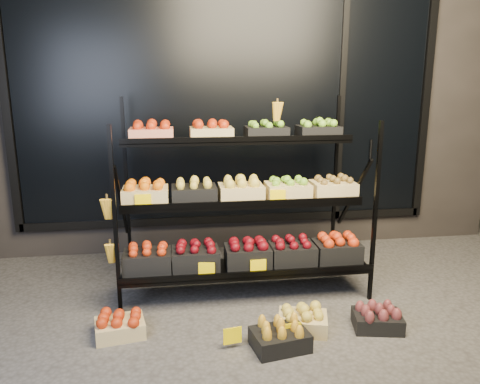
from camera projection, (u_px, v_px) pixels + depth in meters
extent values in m
plane|color=#514F4C|center=(253.00, 318.00, 3.64)|extent=(24.00, 24.00, 0.00)
cube|color=#2D2826|center=(219.00, 84.00, 5.73)|extent=(6.00, 2.00, 3.50)
cube|color=black|center=(228.00, 105.00, 4.80)|extent=(4.20, 0.04, 2.40)
cube|color=black|center=(229.00, 219.00, 5.06)|extent=(4.30, 0.06, 0.08)
cube|color=black|center=(6.00, 107.00, 4.48)|extent=(0.08, 0.06, 2.50)
cube|color=black|center=(425.00, 104.00, 5.07)|extent=(0.08, 0.06, 2.50)
cube|color=black|center=(341.00, 104.00, 4.94)|extent=(0.06, 0.06, 2.50)
cylinder|color=black|center=(371.00, 151.00, 5.08)|extent=(0.02, 0.02, 0.25)
cube|color=black|center=(115.00, 225.00, 3.50)|extent=(0.03, 0.03, 1.50)
cube|color=black|center=(375.00, 214.00, 3.78)|extent=(0.03, 0.03, 1.50)
cube|color=black|center=(127.00, 186.00, 4.41)|extent=(0.03, 0.03, 1.66)
cube|color=black|center=(335.00, 179.00, 4.69)|extent=(0.03, 0.03, 1.66)
cube|color=black|center=(247.00, 269.00, 3.91)|extent=(2.05, 0.42, 0.03)
cube|color=black|center=(251.00, 274.00, 3.71)|extent=(2.05, 0.02, 0.05)
cube|color=black|center=(241.00, 202.00, 4.09)|extent=(2.05, 0.40, 0.03)
cube|color=black|center=(245.00, 204.00, 3.89)|extent=(2.05, 0.02, 0.05)
cube|color=black|center=(237.00, 141.00, 4.26)|extent=(2.05, 0.40, 0.03)
cube|color=black|center=(240.00, 139.00, 4.07)|extent=(2.05, 0.02, 0.05)
cube|color=tan|center=(152.00, 134.00, 4.14)|extent=(0.38, 0.28, 0.11)
ellipsoid|color=red|center=(151.00, 125.00, 4.12)|extent=(0.32, 0.24, 0.07)
cube|color=#D8C07D|center=(211.00, 133.00, 4.21)|extent=(0.38, 0.28, 0.11)
ellipsoid|color=red|center=(211.00, 124.00, 4.19)|extent=(0.32, 0.24, 0.07)
cube|color=black|center=(266.00, 133.00, 4.28)|extent=(0.38, 0.28, 0.11)
ellipsoid|color=#79B72D|center=(266.00, 123.00, 4.26)|extent=(0.32, 0.24, 0.07)
cube|color=black|center=(318.00, 132.00, 4.35)|extent=(0.38, 0.28, 0.11)
ellipsoid|color=#79B72D|center=(318.00, 122.00, 4.33)|extent=(0.32, 0.24, 0.07)
cube|color=#D8C07D|center=(146.00, 196.00, 3.95)|extent=(0.38, 0.28, 0.14)
ellipsoid|color=orange|center=(145.00, 184.00, 3.93)|extent=(0.32, 0.24, 0.07)
cube|color=black|center=(194.00, 194.00, 4.01)|extent=(0.38, 0.28, 0.14)
ellipsoid|color=gold|center=(194.00, 183.00, 3.99)|extent=(0.32, 0.24, 0.07)
cube|color=#D8C07D|center=(241.00, 193.00, 4.07)|extent=(0.38, 0.28, 0.14)
ellipsoid|color=gold|center=(241.00, 181.00, 4.04)|extent=(0.32, 0.24, 0.07)
cube|color=#D8C07D|center=(288.00, 191.00, 4.12)|extent=(0.38, 0.28, 0.14)
ellipsoid|color=#79B72D|center=(288.00, 180.00, 4.10)|extent=(0.32, 0.24, 0.07)
cube|color=#D8C07D|center=(333.00, 189.00, 4.18)|extent=(0.38, 0.28, 0.14)
ellipsoid|color=brown|center=(333.00, 179.00, 4.16)|extent=(0.32, 0.24, 0.07)
cube|color=black|center=(148.00, 262.00, 3.78)|extent=(0.38, 0.28, 0.18)
ellipsoid|color=red|center=(147.00, 248.00, 3.75)|extent=(0.32, 0.24, 0.07)
cube|color=black|center=(196.00, 260.00, 3.83)|extent=(0.38, 0.28, 0.18)
ellipsoid|color=#61070E|center=(195.00, 246.00, 3.80)|extent=(0.32, 0.24, 0.07)
cube|color=black|center=(248.00, 257.00, 3.89)|extent=(0.38, 0.28, 0.18)
ellipsoid|color=#61070E|center=(248.00, 243.00, 3.86)|extent=(0.32, 0.24, 0.07)
cube|color=black|center=(292.00, 255.00, 3.94)|extent=(0.38, 0.28, 0.18)
ellipsoid|color=#61070E|center=(292.00, 241.00, 3.91)|extent=(0.32, 0.24, 0.07)
cube|color=black|center=(337.00, 252.00, 4.00)|extent=(0.38, 0.28, 0.18)
ellipsoid|color=red|center=(337.00, 239.00, 3.97)|extent=(0.32, 0.24, 0.07)
ellipsoid|color=gold|center=(107.00, 197.00, 3.46)|extent=(0.14, 0.08, 0.22)
ellipsoid|color=gold|center=(110.00, 242.00, 3.54)|extent=(0.14, 0.08, 0.22)
ellipsoid|color=gold|center=(277.00, 101.00, 4.13)|extent=(0.14, 0.08, 0.22)
cube|color=#FFD700|center=(143.00, 202.00, 3.81)|extent=(0.13, 0.01, 0.12)
cube|color=#FFD700|center=(278.00, 197.00, 3.96)|extent=(0.13, 0.01, 0.12)
cube|color=#FFD700|center=(207.00, 270.00, 3.71)|extent=(0.13, 0.01, 0.12)
cube|color=#FFD700|center=(258.00, 267.00, 3.76)|extent=(0.13, 0.01, 0.12)
cube|color=#FFD700|center=(233.00, 341.00, 3.21)|extent=(0.13, 0.01, 0.12)
cube|color=#FFD700|center=(292.00, 336.00, 3.27)|extent=(0.13, 0.01, 0.12)
cube|color=#D8C07D|center=(120.00, 328.00, 3.38)|extent=(0.38, 0.31, 0.12)
ellipsoid|color=red|center=(119.00, 317.00, 3.36)|extent=(0.32, 0.26, 0.07)
cube|color=black|center=(280.00, 340.00, 3.22)|extent=(0.42, 0.34, 0.13)
ellipsoid|color=gold|center=(280.00, 327.00, 3.20)|extent=(0.35, 0.28, 0.07)
cube|color=#D8C07D|center=(303.00, 323.00, 3.45)|extent=(0.41, 0.35, 0.12)
ellipsoid|color=gold|center=(303.00, 312.00, 3.43)|extent=(0.35, 0.29, 0.07)
cube|color=black|center=(377.00, 321.00, 3.48)|extent=(0.39, 0.32, 0.12)
ellipsoid|color=brown|center=(378.00, 310.00, 3.46)|extent=(0.33, 0.27, 0.07)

